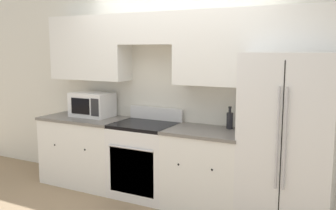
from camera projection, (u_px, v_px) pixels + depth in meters
ground_plane at (155, 209)px, 4.24m from camera, size 12.00×12.00×0.00m
wall_back at (180, 72)px, 4.52m from camera, size 8.00×0.39×2.60m
lower_cabinets_left at (86, 150)px, 5.02m from camera, size 1.14×0.64×0.90m
lower_cabinets_right at (206, 169)px, 4.23m from camera, size 0.88×0.64×0.90m
oven_range at (145, 159)px, 4.59m from camera, size 0.75×0.65×1.06m
refrigerator at (288, 140)px, 3.80m from camera, size 0.90×0.74×1.77m
microwave at (92, 105)px, 4.99m from camera, size 0.54×0.37×0.32m
bottle at (230, 120)px, 4.22m from camera, size 0.07×0.07×0.25m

